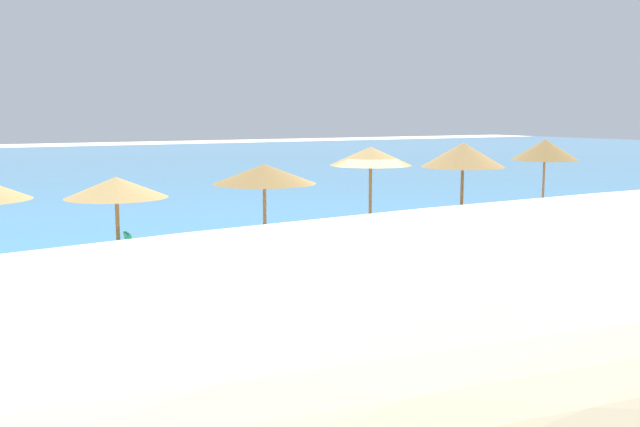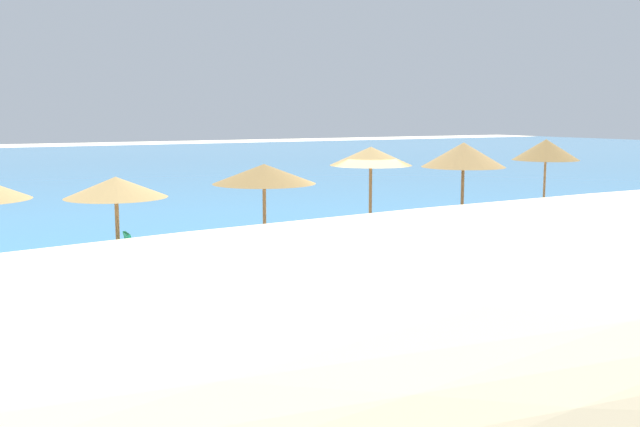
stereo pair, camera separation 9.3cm
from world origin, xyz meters
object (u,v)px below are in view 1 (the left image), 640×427
(beach_umbrella_4, at_px, (463,155))
(beach_ball, at_px, (427,256))
(lounge_chair_1, at_px, (109,269))
(beach_umbrella_3, at_px, (371,156))
(beach_umbrella_1, at_px, (116,188))
(cooler_box, at_px, (293,288))
(lounge_chair_2, at_px, (438,238))
(beach_umbrella_2, at_px, (264,174))
(lounge_chair_0, at_px, (493,234))
(beach_umbrella_5, at_px, (545,150))

(beach_umbrella_4, xyz_separation_m, beach_ball, (-2.56, -1.69, -2.36))
(lounge_chair_1, bearing_deg, beach_umbrella_3, -81.04)
(beach_umbrella_1, xyz_separation_m, beach_umbrella_3, (6.73, 0.14, 0.47))
(beach_umbrella_4, xyz_separation_m, cooler_box, (-7.04, -3.07, -2.31))
(beach_umbrella_1, distance_m, lounge_chair_2, 8.05)
(beach_umbrella_1, distance_m, lounge_chair_1, 1.77)
(lounge_chair_1, bearing_deg, lounge_chair_2, -92.84)
(beach_umbrella_1, distance_m, beach_umbrella_2, 3.48)
(beach_umbrella_1, xyz_separation_m, lounge_chair_0, (9.71, -1.38, -1.64))
(lounge_chair_1, bearing_deg, beach_umbrella_2, -80.96)
(lounge_chair_0, height_order, lounge_chair_1, lounge_chair_1)
(lounge_chair_2, bearing_deg, beach_umbrella_2, 104.00)
(beach_umbrella_5, xyz_separation_m, lounge_chair_1, (-13.48, -0.59, -2.14))
(beach_umbrella_1, distance_m, beach_umbrella_5, 13.13)
(lounge_chair_2, bearing_deg, lounge_chair_0, -57.41)
(beach_umbrella_4, height_order, beach_umbrella_5, beach_umbrella_5)
(beach_umbrella_1, height_order, cooler_box, beach_umbrella_1)
(beach_umbrella_4, distance_m, beach_ball, 3.86)
(lounge_chair_1, xyz_separation_m, beach_ball, (7.49, -1.27, -0.27))
(lounge_chair_1, relative_size, beach_ball, 5.29)
(beach_umbrella_2, height_order, beach_ball, beach_umbrella_2)
(lounge_chair_2, bearing_deg, beach_umbrella_3, 64.03)
(beach_umbrella_4, relative_size, lounge_chair_0, 1.67)
(beach_umbrella_3, xyz_separation_m, beach_umbrella_5, (6.40, -0.06, 0.02))
(cooler_box, bearing_deg, beach_umbrella_5, 17.23)
(lounge_chair_0, bearing_deg, beach_umbrella_3, 70.72)
(beach_umbrella_3, relative_size, beach_ball, 8.88)
(beach_umbrella_1, relative_size, beach_umbrella_2, 0.93)
(beach_umbrella_3, distance_m, beach_umbrella_5, 6.40)
(beach_umbrella_4, relative_size, beach_ball, 9.08)
(beach_umbrella_5, xyz_separation_m, lounge_chair_0, (-3.42, -1.46, -2.13))
(cooler_box, bearing_deg, beach_ball, 17.14)
(lounge_chair_2, height_order, cooler_box, lounge_chair_2)
(beach_umbrella_2, bearing_deg, lounge_chair_1, -174.65)
(beach_umbrella_4, height_order, lounge_chair_2, beach_umbrella_4)
(beach_umbrella_2, xyz_separation_m, lounge_chair_1, (-3.83, -0.36, -1.81))
(beach_umbrella_3, height_order, lounge_chair_1, beach_umbrella_3)
(beach_umbrella_4, bearing_deg, cooler_box, -156.44)
(beach_umbrella_5, relative_size, lounge_chair_2, 1.70)
(beach_umbrella_4, xyz_separation_m, lounge_chair_2, (-1.93, -1.34, -2.01))
(beach_umbrella_2, bearing_deg, beach_umbrella_5, 1.39)
(beach_umbrella_3, xyz_separation_m, lounge_chair_0, (2.98, -1.52, -2.12))
(lounge_chair_0, height_order, cooler_box, lounge_chair_0)
(beach_umbrella_1, height_order, lounge_chair_0, beach_umbrella_1)
(lounge_chair_0, xyz_separation_m, cooler_box, (-7.05, -1.79, -0.23))
(lounge_chair_2, bearing_deg, beach_umbrella_4, -24.38)
(lounge_chair_1, bearing_deg, beach_umbrella_1, -30.86)
(lounge_chair_2, xyz_separation_m, beach_ball, (-0.63, -0.34, -0.35))
(beach_umbrella_3, height_order, cooler_box, beach_umbrella_3)
(beach_umbrella_1, bearing_deg, beach_ball, -14.02)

